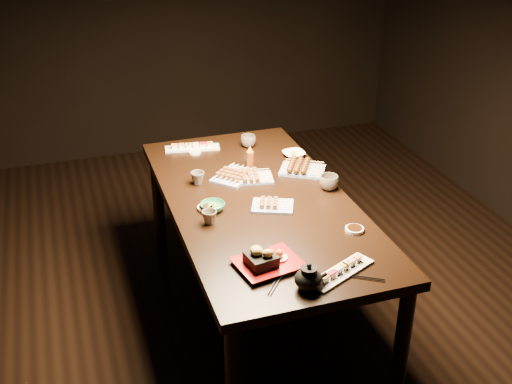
% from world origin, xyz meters
% --- Properties ---
extents(ground, '(5.00, 5.00, 0.00)m').
position_xyz_m(ground, '(0.00, 0.00, 0.00)').
color(ground, black).
rests_on(ground, ground).
extents(dining_table, '(1.05, 1.87, 0.75)m').
position_xyz_m(dining_table, '(-0.04, -0.02, 0.38)').
color(dining_table, black).
rests_on(dining_table, ground).
extents(sushi_platter_near, '(0.34, 0.23, 0.04)m').
position_xyz_m(sushi_platter_near, '(0.08, -0.75, 0.77)').
color(sushi_platter_near, white).
rests_on(sushi_platter_near, dining_table).
extents(sushi_platter_far, '(0.33, 0.15, 0.04)m').
position_xyz_m(sushi_platter_far, '(-0.22, 0.72, 0.77)').
color(sushi_platter_far, white).
rests_on(sushi_platter_far, dining_table).
extents(yakitori_plate_center, '(0.23, 0.19, 0.05)m').
position_xyz_m(yakitori_plate_center, '(0.01, 0.22, 0.78)').
color(yakitori_plate_center, '#828EB6').
rests_on(yakitori_plate_center, dining_table).
extents(yakitori_plate_right, '(0.24, 0.22, 0.05)m').
position_xyz_m(yakitori_plate_right, '(-0.00, -0.12, 0.78)').
color(yakitori_plate_right, '#828EB6').
rests_on(yakitori_plate_right, dining_table).
extents(yakitori_plate_left, '(0.29, 0.29, 0.06)m').
position_xyz_m(yakitori_plate_left, '(-0.09, 0.27, 0.78)').
color(yakitori_plate_left, '#828EB6').
rests_on(yakitori_plate_left, dining_table).
extents(tsukune_plate, '(0.30, 0.27, 0.06)m').
position_xyz_m(tsukune_plate, '(0.30, 0.22, 0.78)').
color(tsukune_plate, '#828EB6').
rests_on(tsukune_plate, dining_table).
extents(edamame_bowl_green, '(0.15, 0.15, 0.04)m').
position_xyz_m(edamame_bowl_green, '(-0.29, -0.05, 0.77)').
color(edamame_bowl_green, '#319663').
rests_on(edamame_bowl_green, dining_table).
extents(edamame_bowl_cream, '(0.14, 0.14, 0.03)m').
position_xyz_m(edamame_bowl_cream, '(0.32, 0.42, 0.77)').
color(edamame_bowl_cream, '#F4E3C8').
rests_on(edamame_bowl_cream, dining_table).
extents(tempura_tray, '(0.30, 0.26, 0.10)m').
position_xyz_m(tempura_tray, '(-0.19, -0.60, 0.80)').
color(tempura_tray, black).
rests_on(tempura_tray, dining_table).
extents(teacup_near_left, '(0.08, 0.08, 0.07)m').
position_xyz_m(teacup_near_left, '(-0.34, -0.17, 0.78)').
color(teacup_near_left, brown).
rests_on(teacup_near_left, dining_table).
extents(teacup_mid_right, '(0.13, 0.13, 0.08)m').
position_xyz_m(teacup_mid_right, '(0.35, -0.02, 0.79)').
color(teacup_mid_right, brown).
rests_on(teacup_mid_right, dining_table).
extents(teacup_far_left, '(0.08, 0.08, 0.07)m').
position_xyz_m(teacup_far_left, '(-0.29, 0.26, 0.78)').
color(teacup_far_left, brown).
rests_on(teacup_far_left, dining_table).
extents(teacup_far_right, '(0.10, 0.10, 0.07)m').
position_xyz_m(teacup_far_right, '(0.11, 0.65, 0.79)').
color(teacup_far_right, brown).
rests_on(teacup_far_right, dining_table).
extents(teapot, '(0.15, 0.15, 0.11)m').
position_xyz_m(teapot, '(-0.09, -0.80, 0.81)').
color(teapot, black).
rests_on(teapot, dining_table).
extents(condiment_bottle, '(0.04, 0.04, 0.13)m').
position_xyz_m(condiment_bottle, '(0.03, 0.36, 0.82)').
color(condiment_bottle, '#612A0D').
rests_on(condiment_bottle, dining_table).
extents(sauce_dish_west, '(0.11, 0.11, 0.01)m').
position_xyz_m(sauce_dish_west, '(-0.32, -0.03, 0.76)').
color(sauce_dish_west, white).
rests_on(sauce_dish_west, dining_table).
extents(sauce_dish_east, '(0.09, 0.09, 0.01)m').
position_xyz_m(sauce_dish_east, '(0.26, 0.24, 0.76)').
color(sauce_dish_east, white).
rests_on(sauce_dish_east, dining_table).
extents(sauce_dish_se, '(0.11, 0.11, 0.02)m').
position_xyz_m(sauce_dish_se, '(0.29, -0.45, 0.76)').
color(sauce_dish_se, white).
rests_on(sauce_dish_se, dining_table).
extents(sauce_dish_nw, '(0.10, 0.10, 0.01)m').
position_xyz_m(sauce_dish_nw, '(-0.22, 0.66, 0.76)').
color(sauce_dish_nw, white).
rests_on(sauce_dish_nw, dining_table).
extents(chopsticks_near, '(0.16, 0.19, 0.01)m').
position_xyz_m(chopsticks_near, '(-0.19, -0.71, 0.75)').
color(chopsticks_near, black).
rests_on(chopsticks_near, dining_table).
extents(chopsticks_se, '(0.18, 0.12, 0.01)m').
position_xyz_m(chopsticks_se, '(0.14, -0.81, 0.75)').
color(chopsticks_se, black).
rests_on(chopsticks_se, dining_table).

